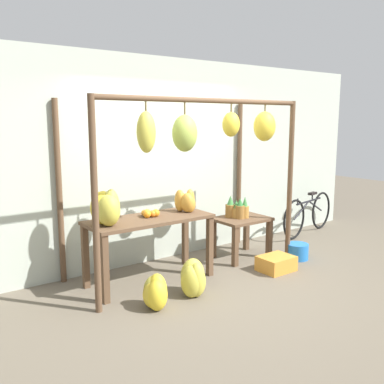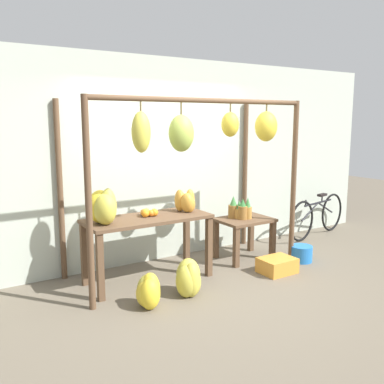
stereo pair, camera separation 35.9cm
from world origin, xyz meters
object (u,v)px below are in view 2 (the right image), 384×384
(banana_pile_on_table, at_px, (104,207))
(parked_bicycle, at_px, (318,215))
(blue_bucket, at_px, (301,253))
(banana_pile_ground_right, at_px, (189,279))
(fruit_crate_white, at_px, (277,265))
(orange_pile, at_px, (149,213))
(pineapple_cluster, at_px, (240,210))
(banana_pile_ground_left, at_px, (149,292))
(papaya_pile, at_px, (186,202))

(banana_pile_on_table, relative_size, parked_bicycle, 0.27)
(banana_pile_on_table, bearing_deg, blue_bucket, -9.57)
(banana_pile_ground_right, relative_size, fruit_crate_white, 0.92)
(orange_pile, height_order, pineapple_cluster, pineapple_cluster)
(banana_pile_on_table, bearing_deg, fruit_crate_white, -16.24)
(pineapple_cluster, relative_size, fruit_crate_white, 0.71)
(fruit_crate_white, bearing_deg, pineapple_cluster, 94.50)
(pineapple_cluster, bearing_deg, banana_pile_ground_left, -157.28)
(banana_pile_on_table, height_order, fruit_crate_white, banana_pile_on_table)
(pineapple_cluster, distance_m, blue_bucket, 1.05)
(pineapple_cluster, height_order, banana_pile_ground_right, pineapple_cluster)
(banana_pile_ground_right, height_order, parked_bicycle, parked_bicycle)
(banana_pile_on_table, relative_size, banana_pile_ground_right, 1.08)
(banana_pile_on_table, height_order, pineapple_cluster, banana_pile_on_table)
(orange_pile, bearing_deg, banana_pile_ground_left, -117.12)
(pineapple_cluster, bearing_deg, orange_pile, -179.09)
(blue_bucket, bearing_deg, orange_pile, 165.53)
(banana_pile_on_table, distance_m, fruit_crate_white, 2.36)
(pineapple_cluster, xyz_separation_m, fruit_crate_white, (0.06, -0.72, -0.61))
(papaya_pile, bearing_deg, fruit_crate_white, -33.84)
(parked_bicycle, bearing_deg, banana_pile_on_table, -174.76)
(pineapple_cluster, bearing_deg, papaya_pile, -176.05)
(orange_pile, relative_size, parked_bicycle, 0.14)
(parked_bicycle, bearing_deg, banana_pile_ground_left, -164.75)
(pineapple_cluster, height_order, blue_bucket, pineapple_cluster)
(pineapple_cluster, bearing_deg, banana_pile_on_table, -176.94)
(banana_pile_ground_right, bearing_deg, papaya_pile, 60.65)
(orange_pile, bearing_deg, pineapple_cluster, 0.91)
(banana_pile_on_table, bearing_deg, banana_pile_ground_right, -39.88)
(blue_bucket, xyz_separation_m, parked_bicycle, (1.23, 0.82, 0.24))
(banana_pile_ground_right, distance_m, parked_bicycle, 3.34)
(banana_pile_ground_left, bearing_deg, orange_pile, 62.88)
(banana_pile_ground_right, bearing_deg, fruit_crate_white, 0.45)
(banana_pile_ground_left, bearing_deg, pineapple_cluster, 22.72)
(pineapple_cluster, relative_size, papaya_pile, 1.08)
(pineapple_cluster, distance_m, banana_pile_ground_right, 1.57)
(banana_pile_ground_left, xyz_separation_m, parked_bicycle, (3.71, 1.01, 0.18))
(banana_pile_on_table, height_order, parked_bicycle, banana_pile_on_table)
(banana_pile_ground_right, bearing_deg, banana_pile_on_table, 140.12)
(banana_pile_ground_left, relative_size, papaya_pile, 1.36)
(pineapple_cluster, bearing_deg, fruit_crate_white, -85.50)
(banana_pile_ground_right, bearing_deg, blue_bucket, 4.85)
(orange_pile, bearing_deg, banana_pile_ground_right, -78.77)
(orange_pile, relative_size, banana_pile_ground_left, 0.57)
(banana_pile_ground_left, distance_m, banana_pile_ground_right, 0.52)
(orange_pile, relative_size, papaya_pile, 0.77)
(fruit_crate_white, bearing_deg, papaya_pile, 146.16)
(banana_pile_ground_right, bearing_deg, banana_pile_ground_left, -176.76)
(fruit_crate_white, bearing_deg, banana_pile_ground_right, -179.55)
(banana_pile_on_table, bearing_deg, banana_pile_ground_left, -70.85)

